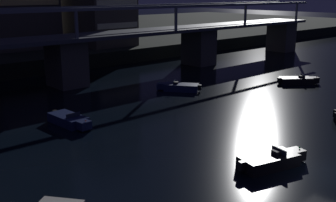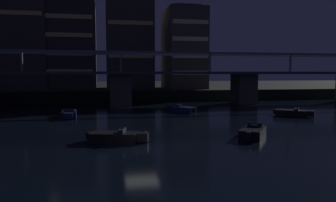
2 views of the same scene
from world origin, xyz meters
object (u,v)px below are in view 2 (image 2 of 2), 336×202
speedboat_mid_left (182,109)px  speedboat_mid_right (293,113)px  tower_central (129,9)px  tower_east_tall (183,49)px  speedboat_near_center (253,132)px  speedboat_near_right (69,114)px  river_bridge (120,82)px  tower_west_tall (67,45)px  speedboat_mid_center (117,137)px

speedboat_mid_left → speedboat_mid_right: same height
tower_central → speedboat_mid_left: tower_central is taller
tower_central → tower_east_tall: size_ratio=2.01×
speedboat_near_center → speedboat_near_right: (-17.70, 16.71, 0.00)m
tower_east_tall → speedboat_mid_left: bearing=-104.0°
tower_east_tall → speedboat_near_right: (-22.88, -31.35, -11.01)m
speedboat_mid_right → river_bridge: bearing=140.6°
river_bridge → tower_central: tower_central is taller
tower_west_tall → speedboat_near_center: (21.49, -51.73, -11.66)m
speedboat_near_center → speedboat_mid_left: bearing=95.8°
tower_central → speedboat_near_right: (-10.57, -35.01, -20.50)m
tower_west_tall → speedboat_near_right: tower_west_tall is taller
river_bridge → speedboat_mid_left: size_ratio=20.80×
tower_west_tall → tower_east_tall: tower_west_tall is taller
tower_west_tall → speedboat_near_right: size_ratio=3.84×
speedboat_near_center → speedboat_mid_right: 16.92m
river_bridge → tower_west_tall: bearing=117.4°
river_bridge → tower_central: size_ratio=2.60×
tower_west_tall → speedboat_near_right: (3.79, -35.02, -11.66)m
speedboat_near_right → speedboat_mid_left: (15.73, 2.76, 0.00)m
speedboat_near_right → speedboat_mid_center: same height
speedboat_mid_right → speedboat_near_right: bearing=171.5°
tower_central → tower_east_tall: (12.31, -3.65, -9.49)m
tower_east_tall → speedboat_near_right: 40.34m
tower_west_tall → speedboat_mid_right: (33.09, -39.41, -11.66)m
tower_west_tall → speedboat_mid_left: size_ratio=4.26×
tower_central → speedboat_mid_center: size_ratio=7.27×
tower_central → speedboat_mid_right: 48.20m
speedboat_mid_center → speedboat_mid_right: bearing=27.4°
speedboat_near_right → speedboat_mid_center: (5.51, -16.72, 0.00)m
tower_east_tall → speedboat_mid_center: bearing=-109.9°
tower_west_tall → speedboat_mid_left: bearing=-58.8°
river_bridge → speedboat_mid_center: bearing=-93.3°
tower_west_tall → tower_east_tall: size_ratio=1.07×
speedboat_near_right → speedboat_mid_center: bearing=-71.8°
speedboat_near_center → speedboat_near_right: bearing=136.6°
speedboat_near_center → speedboat_mid_right: (11.60, 12.32, 0.00)m
speedboat_mid_left → speedboat_mid_right: 15.34m
river_bridge → speedboat_mid_right: river_bridge is taller
tower_central → speedboat_near_right: 41.92m
tower_central → speedboat_mid_right: (18.73, -39.40, -20.50)m
tower_west_tall → tower_east_tall: bearing=-7.8°
speedboat_near_center → tower_central: bearing=97.9°
tower_west_tall → speedboat_mid_left: (19.52, -32.26, -11.66)m
tower_west_tall → tower_east_tall: (26.67, -3.66, -0.65)m
speedboat_near_center → speedboat_mid_left: 19.57m
river_bridge → speedboat_mid_right: bearing=-39.4°
speedboat_mid_left → tower_east_tall: bearing=76.0°
tower_west_tall → tower_central: 16.86m
tower_east_tall → speedboat_mid_center: 52.29m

